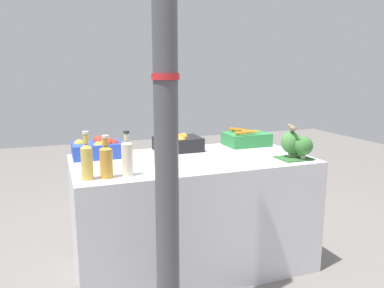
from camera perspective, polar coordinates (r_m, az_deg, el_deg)
name	(u,v)px	position (r m, az deg, el deg)	size (l,w,h in m)	color
ground_plane	(192,263)	(2.85, 0.00, -17.75)	(10.00, 10.00, 0.00)	slate
market_table	(192,212)	(2.68, 0.00, -10.38)	(1.60, 0.83, 0.79)	silver
support_pole	(166,88)	(1.73, -4.05, 8.57)	(0.13, 0.13, 2.60)	#4C4C51
apple_crate	(99,148)	(2.68, -13.93, -0.56)	(0.34, 0.25, 0.14)	#2847B7
orange_crate	(177,143)	(2.79, -2.33, 0.18)	(0.34, 0.25, 0.13)	black
carrot_crate	(246,139)	(3.03, 8.28, 0.83)	(0.34, 0.25, 0.14)	#2D8442
broccoli_pile	(295,145)	(2.64, 15.48, -0.13)	(0.22, 0.21, 0.18)	#2D602D
juice_bottle_golden	(87,160)	(2.12, -15.72, -2.36)	(0.06, 0.06, 0.27)	gold
juice_bottle_amber	(106,160)	(2.14, -12.94, -2.44)	(0.07, 0.07, 0.24)	gold
juice_bottle_cloudy	(127,157)	(2.15, -9.84, -1.95)	(0.07, 0.07, 0.26)	beige
sparrow_bird	(292,128)	(2.61, 15.02, 2.39)	(0.05, 0.14, 0.05)	#4C3D2D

